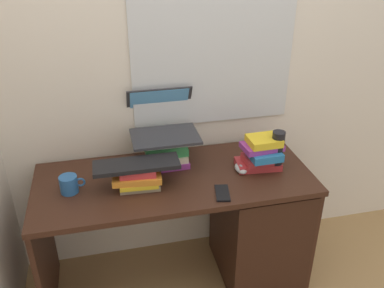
% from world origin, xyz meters
% --- Properties ---
extents(ground_plane, '(6.00, 6.00, 0.00)m').
position_xyz_m(ground_plane, '(0.00, 0.00, 0.00)').
color(ground_plane, '#9E7A4C').
extents(wall_back, '(6.00, 0.06, 2.60)m').
position_xyz_m(wall_back, '(0.00, 0.35, 1.30)').
color(wall_back, silver).
rests_on(wall_back, ground).
extents(desk, '(1.44, 0.60, 0.72)m').
position_xyz_m(desk, '(0.36, -0.02, 0.40)').
color(desk, '#381E14').
rests_on(desk, ground).
extents(book_stack_tall, '(0.24, 0.19, 0.16)m').
position_xyz_m(book_stack_tall, '(-0.02, 0.15, 0.80)').
color(book_stack_tall, '#8C338C').
rests_on(book_stack_tall, desk).
extents(book_stack_keyboard_riser, '(0.25, 0.18, 0.12)m').
position_xyz_m(book_stack_keyboard_riser, '(-0.19, -0.04, 0.78)').
color(book_stack_keyboard_riser, gray).
rests_on(book_stack_keyboard_riser, desk).
extents(book_stack_side, '(0.25, 0.19, 0.19)m').
position_xyz_m(book_stack_side, '(0.47, -0.01, 0.81)').
color(book_stack_side, '#B22D33').
rests_on(book_stack_side, desk).
extents(laptop, '(0.36, 0.36, 0.23)m').
position_xyz_m(laptop, '(-0.02, 0.22, 0.94)').
color(laptop, '#2D2D33').
rests_on(laptop, book_stack_tall).
extents(keyboard, '(0.42, 0.15, 0.02)m').
position_xyz_m(keyboard, '(-0.19, -0.04, 0.85)').
color(keyboard, black).
rests_on(keyboard, book_stack_keyboard_riser).
extents(computer_mouse, '(0.06, 0.10, 0.04)m').
position_xyz_m(computer_mouse, '(0.35, -0.02, 0.74)').
color(computer_mouse, '#A5A8AD').
rests_on(computer_mouse, desk).
extents(mug, '(0.12, 0.09, 0.09)m').
position_xyz_m(mug, '(-0.52, -0.02, 0.77)').
color(mug, '#265999').
rests_on(mug, desk).
extents(water_bottle, '(0.07, 0.07, 0.22)m').
position_xyz_m(water_bottle, '(0.55, -0.04, 0.84)').
color(water_bottle, black).
rests_on(water_bottle, desk).
extents(cell_phone, '(0.09, 0.15, 0.01)m').
position_xyz_m(cell_phone, '(0.20, -0.20, 0.73)').
color(cell_phone, black).
rests_on(cell_phone, desk).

